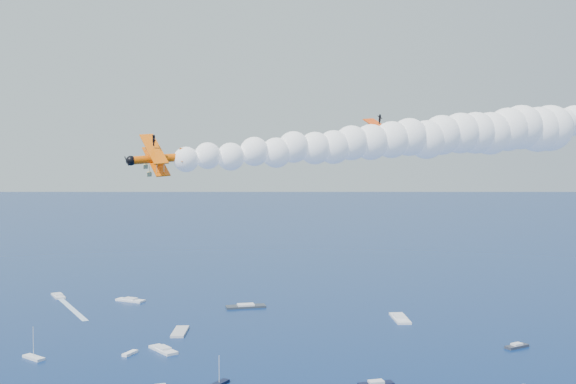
{
  "coord_description": "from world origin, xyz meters",
  "views": [
    {
      "loc": [
        4.87,
        -69.87,
        53.24
      ],
      "look_at": [
        7.03,
        16.8,
        48.6
      ],
      "focal_mm": 42.21,
      "sensor_mm": 36.0,
      "label": 1
    }
  ],
  "objects": [
    {
      "name": "biplane_lead",
      "position": [
        21.35,
        30.53,
        56.27
      ],
      "size": [
        9.64,
        11.32,
        7.99
      ],
      "primitive_type": null,
      "rotation": [
        -0.31,
        0.07,
        3.4
      ],
      "color": "#FF4305"
    },
    {
      "name": "biplane_trail",
      "position": [
        -7.29,
        3.06,
        52.93
      ],
      "size": [
        9.19,
        10.39,
        7.61
      ],
      "primitive_type": null,
      "rotation": [
        -0.44,
        0.07,
        3.52
      ],
      "color": "#ED5B04"
    },
    {
      "name": "smoke_trail_lead",
      "position": [
        49.36,
        38.03,
        58.47
      ],
      "size": [
        59.82,
        33.81,
        10.79
      ],
      "primitive_type": null,
      "rotation": [
        0.0,
        0.0,
        3.4
      ],
      "color": "white"
    },
    {
      "name": "smoke_trail_trail",
      "position": [
        19.65,
        13.79,
        55.13
      ],
      "size": [
        60.3,
        44.03,
        10.79
      ],
      "primitive_type": null,
      "rotation": [
        0.0,
        0.0,
        3.52
      ],
      "color": "white"
    },
    {
      "name": "spectator_boats",
      "position": [
        -0.6,
        110.47,
        0.35
      ],
      "size": [
        229.08,
        167.5,
        0.7
      ],
      "color": "silver",
      "rests_on": "ground"
    },
    {
      "name": "boat_wakes",
      "position": [
        -45.1,
        90.97,
        0.03
      ],
      "size": [
        68.08,
        149.14,
        0.04
      ],
      "color": "white",
      "rests_on": "ground"
    }
  ]
}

